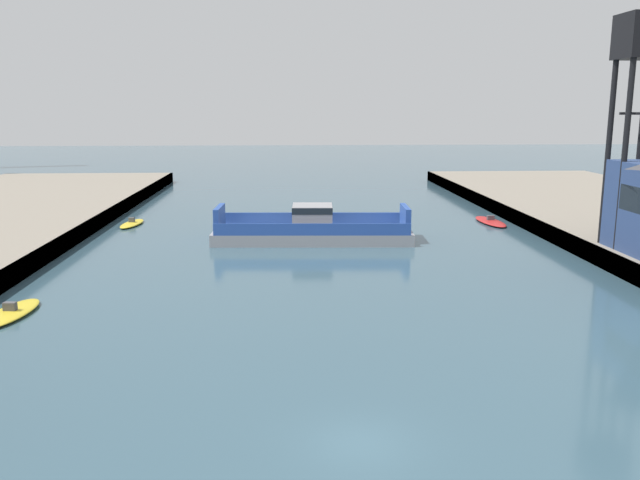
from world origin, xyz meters
name	(u,v)px	position (x,y,z in m)	size (l,w,h in m)	color
ground_plane	(360,444)	(0.00, 0.00, 0.00)	(400.00, 400.00, 0.00)	#385666
chain_ferry	(312,230)	(-0.22, 38.42, 1.06)	(18.96, 7.30, 3.43)	#939399
moored_boat_near_left	(132,223)	(-19.37, 47.63, 0.19)	(2.33, 5.84, 0.86)	yellow
moored_boat_near_right	(490,221)	(19.75, 46.87, 0.20)	(2.69, 7.18, 0.87)	red
moored_boat_mid_left	(11,313)	(-19.54, 16.42, 0.20)	(2.73, 6.20, 0.87)	yellow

